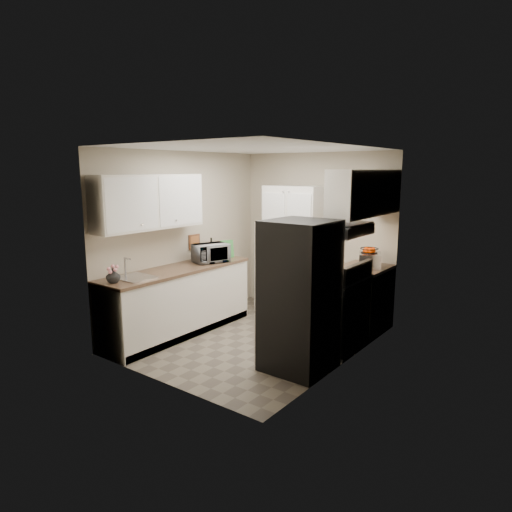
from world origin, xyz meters
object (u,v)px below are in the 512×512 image
(pantry_cabinet, at_px, (295,251))
(refrigerator, at_px, (300,296))
(wine_bottle, at_px, (211,249))
(electric_range, at_px, (335,311))
(toaster_oven, at_px, (370,260))
(microwave, at_px, (211,253))

(pantry_cabinet, distance_m, refrigerator, 2.07)
(refrigerator, relative_size, wine_bottle, 6.10)
(refrigerator, height_order, wine_bottle, refrigerator)
(electric_range, relative_size, refrigerator, 0.66)
(pantry_cabinet, xyz_separation_m, refrigerator, (1.14, -1.73, -0.15))
(refrigerator, height_order, toaster_oven, refrigerator)
(pantry_cabinet, bearing_deg, refrigerator, -56.54)
(pantry_cabinet, height_order, wine_bottle, pantry_cabinet)
(pantry_cabinet, distance_m, wine_bottle, 1.30)
(microwave, bearing_deg, electric_range, -63.10)
(toaster_oven, bearing_deg, pantry_cabinet, 149.09)
(refrigerator, relative_size, microwave, 3.52)
(refrigerator, distance_m, wine_bottle, 2.25)
(electric_range, distance_m, wine_bottle, 2.19)
(microwave, bearing_deg, wine_bottle, 60.69)
(microwave, xyz_separation_m, wine_bottle, (-0.23, 0.26, 0.01))
(electric_range, distance_m, toaster_oven, 0.95)
(electric_range, bearing_deg, wine_bottle, 179.34)
(pantry_cabinet, xyz_separation_m, electric_range, (1.17, -0.93, -0.52))
(wine_bottle, height_order, toaster_oven, wine_bottle)
(pantry_cabinet, distance_m, microwave, 1.37)
(toaster_oven, bearing_deg, electric_range, -122.39)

